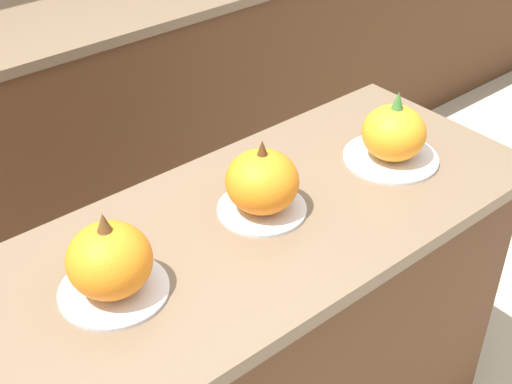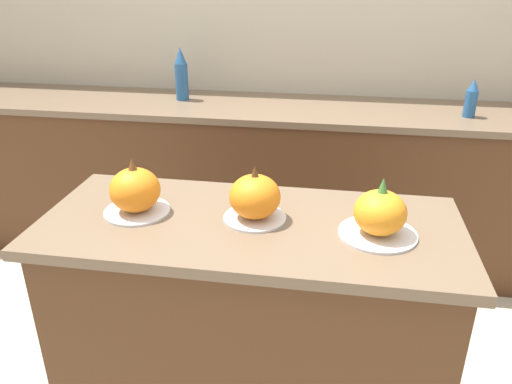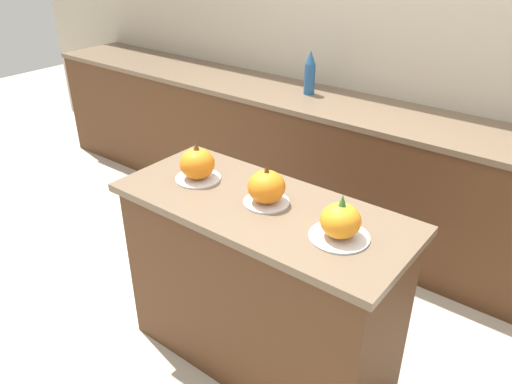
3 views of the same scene
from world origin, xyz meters
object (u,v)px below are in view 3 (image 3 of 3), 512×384
pumpkin_cake_center (266,188)px  bottle_tall (310,73)px  pumpkin_cake_right (340,222)px  pumpkin_cake_left (197,165)px

pumpkin_cake_center → bottle_tall: 1.48m
pumpkin_cake_right → pumpkin_cake_center: bearing=173.5°
bottle_tall → pumpkin_cake_left: bearing=-79.1°
bottle_tall → pumpkin_cake_center: bearing=-64.3°
pumpkin_cake_left → pumpkin_cake_right: bearing=-2.0°
pumpkin_cake_center → pumpkin_cake_left: bearing=-177.5°
pumpkin_cake_left → pumpkin_cake_center: bearing=2.5°
pumpkin_cake_center → bottle_tall: (-0.64, 1.33, 0.09)m
pumpkin_cake_right → bottle_tall: bottle_tall is taller
pumpkin_cake_right → bottle_tall: size_ratio=0.79×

